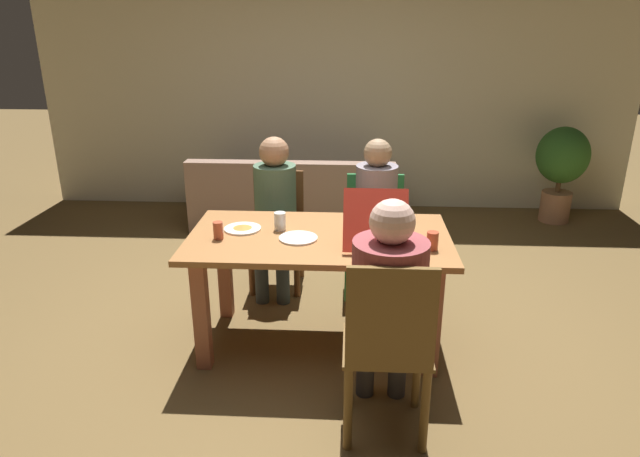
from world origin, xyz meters
name	(u,v)px	position (x,y,z in m)	size (l,w,h in m)	color
ground_plane	(319,341)	(0.00, 0.00, 0.00)	(20.00, 20.00, 0.00)	brown
back_wall	(335,87)	(0.00, 3.00, 1.32)	(6.42, 0.12, 2.64)	beige
dining_table	(319,254)	(0.00, 0.00, 0.62)	(1.61, 0.89, 0.75)	#9F6736
chair_0	(278,226)	(-0.38, 0.90, 0.48)	(0.41, 0.42, 0.89)	brown
person_0	(274,202)	(-0.38, 0.76, 0.71)	(0.32, 0.50, 1.20)	#344149
chair_1	(388,347)	(0.38, -0.89, 0.53)	(0.43, 0.41, 0.99)	brown
person_1	(388,295)	(0.38, -0.76, 0.74)	(0.36, 0.50, 1.24)	#3A3637
chair_2	(375,226)	(0.38, 0.86, 0.51)	(0.46, 0.43, 0.89)	#277439
person_2	(376,207)	(0.38, 0.71, 0.71)	(0.31, 0.50, 1.20)	#3C334A
pizza_box_0	(374,230)	(0.33, -0.01, 0.80)	(0.37, 0.54, 0.35)	red
plate_0	(298,238)	(-0.12, -0.07, 0.76)	(0.23, 0.23, 0.01)	white
plate_1	(243,228)	(-0.49, 0.08, 0.76)	(0.23, 0.23, 0.03)	white
drinking_glass_0	(432,241)	(0.66, -0.19, 0.80)	(0.07, 0.07, 0.11)	#BA4B31
drinking_glass_1	(218,230)	(-0.60, -0.09, 0.80)	(0.06, 0.06, 0.11)	#B84F33
drinking_glass_2	(394,247)	(0.43, -0.32, 0.81)	(0.06, 0.06, 0.13)	silver
drinking_glass_3	(280,221)	(-0.25, 0.09, 0.81)	(0.07, 0.07, 0.11)	silver
couch	(293,201)	(-0.39, 2.22, 0.27)	(2.00, 0.79, 0.74)	#8E6E5B
potted_plant	(562,163)	(2.34, 2.52, 0.62)	(0.52, 0.52, 1.00)	#AF7955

